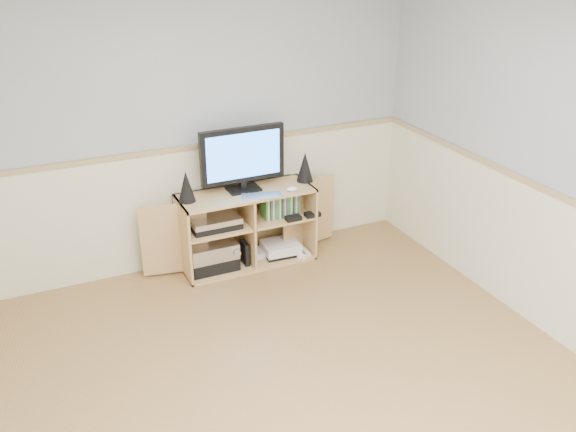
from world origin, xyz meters
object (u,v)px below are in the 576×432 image
object	(u,v)px
monitor	(243,157)
game_consoles	(279,248)
keyboard	(262,196)
media_cabinet	(245,225)

from	to	relation	value
monitor	game_consoles	bearing A→B (deg)	-11.79
keyboard	game_consoles	world-z (taller)	keyboard
media_cabinet	game_consoles	distance (m)	0.40
media_cabinet	game_consoles	world-z (taller)	media_cabinet
media_cabinet	game_consoles	size ratio (longest dim) A/B	3.88
media_cabinet	game_consoles	bearing A→B (deg)	-12.51
monitor	keyboard	size ratio (longest dim) A/B	2.27
keyboard	game_consoles	distance (m)	0.63
media_cabinet	keyboard	size ratio (longest dim) A/B	5.60
monitor	keyboard	distance (m)	0.35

